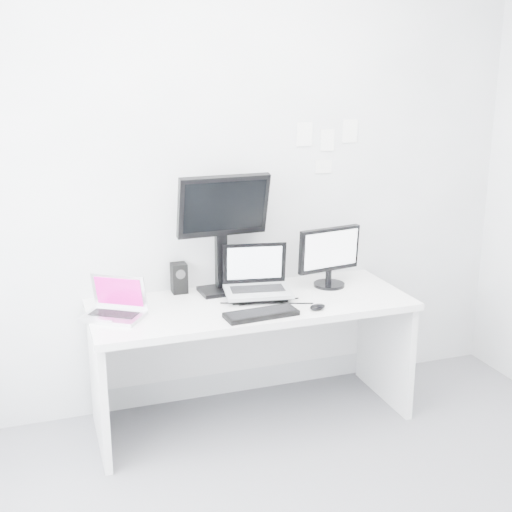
{
  "coord_description": "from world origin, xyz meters",
  "views": [
    {
      "loc": [
        -1.11,
        -2.09,
        1.98
      ],
      "look_at": [
        0.02,
        1.23,
        1.0
      ],
      "focal_mm": 46.45,
      "sensor_mm": 36.0,
      "label": 1
    }
  ],
  "objects": [
    {
      "name": "wall_note_3",
      "position": [
        0.58,
        1.59,
        1.42
      ],
      "size": [
        0.11,
        0.0,
        0.08
      ],
      "primitive_type": "cube",
      "color": "white",
      "rests_on": "back_wall"
    },
    {
      "name": "dell_laptop",
      "position": [
        0.05,
        1.29,
        0.88
      ],
      "size": [
        0.41,
        0.34,
        0.31
      ],
      "primitive_type": "cube",
      "rotation": [
        0.0,
        0.0,
        -0.16
      ],
      "color": "#A3A7AB",
      "rests_on": "desk"
    },
    {
      "name": "wall_note_0",
      "position": [
        0.45,
        1.59,
        1.62
      ],
      "size": [
        0.1,
        0.0,
        0.14
      ],
      "primitive_type": "cube",
      "color": "white",
      "rests_on": "back_wall"
    },
    {
      "name": "samsung_monitor",
      "position": [
        0.53,
        1.36,
        0.92
      ],
      "size": [
        0.43,
        0.26,
        0.37
      ],
      "primitive_type": "cube",
      "rotation": [
        0.0,
        0.0,
        0.18
      ],
      "color": "black",
      "rests_on": "desk"
    },
    {
      "name": "macbook",
      "position": [
        -0.77,
        1.24,
        0.84
      ],
      "size": [
        0.38,
        0.36,
        0.23
      ],
      "primitive_type": "cube",
      "rotation": [
        0.0,
        0.0,
        -0.58
      ],
      "color": "#BBBBC0",
      "rests_on": "desk"
    },
    {
      "name": "mouse",
      "position": [
        0.3,
        1.01,
        0.75
      ],
      "size": [
        0.11,
        0.08,
        0.03
      ],
      "primitive_type": "ellipsoid",
      "rotation": [
        0.0,
        0.0,
        0.22
      ],
      "color": "black",
      "rests_on": "desk"
    },
    {
      "name": "back_wall",
      "position": [
        0.0,
        1.6,
        1.35
      ],
      "size": [
        3.6,
        0.0,
        3.6
      ],
      "primitive_type": "plane",
      "rotation": [
        1.57,
        0.0,
        0.0
      ],
      "color": "silver",
      "rests_on": "ground"
    },
    {
      "name": "wall_note_1",
      "position": [
        0.6,
        1.59,
        1.58
      ],
      "size": [
        0.09,
        0.0,
        0.13
      ],
      "primitive_type": "cube",
      "color": "white",
      "rests_on": "back_wall"
    },
    {
      "name": "desk",
      "position": [
        0.0,
        1.25,
        0.36
      ],
      "size": [
        1.8,
        0.7,
        0.73
      ],
      "primitive_type": "cube",
      "color": "white",
      "rests_on": "ground"
    },
    {
      "name": "keyboard",
      "position": [
        -0.03,
        1.01,
        0.74
      ],
      "size": [
        0.4,
        0.17,
        0.03
      ],
      "primitive_type": "cube",
      "rotation": [
        0.0,
        0.0,
        0.08
      ],
      "color": "black",
      "rests_on": "desk"
    },
    {
      "name": "speaker",
      "position": [
        -0.35,
        1.54,
        0.82
      ],
      "size": [
        0.1,
        0.1,
        0.18
      ],
      "primitive_type": "cube",
      "rotation": [
        0.0,
        0.0,
        0.18
      ],
      "color": "black",
      "rests_on": "desk"
    },
    {
      "name": "wall_note_2",
      "position": [
        0.75,
        1.59,
        1.63
      ],
      "size": [
        0.1,
        0.0,
        0.14
      ],
      "primitive_type": "cube",
      "color": "white",
      "rests_on": "back_wall"
    },
    {
      "name": "rear_monitor",
      "position": [
        -0.1,
        1.46,
        1.09
      ],
      "size": [
        0.54,
        0.22,
        0.72
      ],
      "primitive_type": "cube",
      "rotation": [
        0.0,
        0.0,
        0.05
      ],
      "color": "black",
      "rests_on": "desk"
    }
  ]
}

